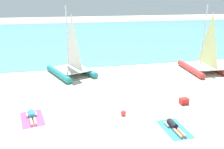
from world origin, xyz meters
name	(u,v)px	position (x,y,z in m)	size (l,w,h in m)	color
ground_plane	(99,70)	(0.00, 10.00, 0.00)	(120.00, 120.00, 0.00)	beige
ocean_water	(78,35)	(0.00, 30.87, 0.03)	(120.00, 40.00, 0.05)	#5BB2C1
sailboat_teal	(72,65)	(-2.36, 9.19, 0.81)	(3.98, 4.86, 5.45)	teal
sailboat_red	(204,62)	(8.56, 7.57, 0.82)	(2.97, 4.38, 5.48)	#CC3838
towel_left	(32,119)	(-4.87, 2.19, 0.01)	(1.10, 1.90, 0.01)	#D84C99
sunbather_left	(32,116)	(-4.88, 2.25, 0.13)	(0.69, 1.56, 0.30)	#268CCC
towel_right	(174,129)	(1.85, -0.40, 0.01)	(1.10, 1.90, 0.01)	#338CD8
sunbather_right	(174,126)	(1.85, -0.33, 0.13)	(0.56, 1.56, 0.30)	black
beach_ball	(123,113)	(-0.16, 1.48, 0.15)	(0.30, 0.30, 0.30)	red
cooler_box	(184,101)	(3.71, 2.07, 0.18)	(0.50, 0.36, 0.36)	red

